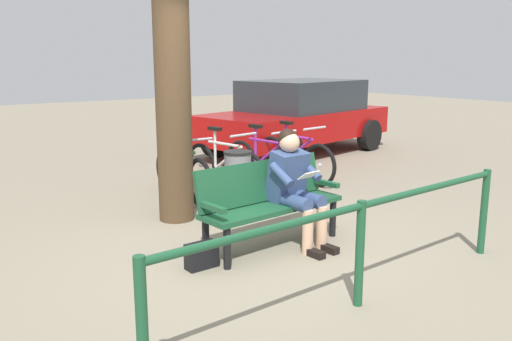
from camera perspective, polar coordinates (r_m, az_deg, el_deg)
ground_plane at (r=5.38m, az=0.65°, el=-8.81°), size 40.00×40.00×0.00m
bench at (r=5.47m, az=1.29°, el=-2.89°), size 1.63×0.60×0.87m
person_reading at (r=5.46m, az=4.15°, el=-1.24°), size 0.51×0.79×1.20m
handbag at (r=5.01m, az=-5.82°, el=-9.02°), size 0.30×0.15×0.24m
tree_trunk at (r=6.27m, az=-8.89°, el=9.67°), size 0.42×0.42×3.35m
litter_bin at (r=6.75m, az=-1.94°, el=-1.11°), size 0.36×0.36×0.76m
bicycle_silver at (r=8.38m, az=4.11°, el=1.27°), size 0.48×1.68×0.94m
bicycle_red at (r=7.94m, az=0.85°, el=0.69°), size 0.48×1.67×0.94m
bicycle_orange at (r=7.67m, az=-3.46°, el=0.28°), size 0.48×1.67×0.94m
bicycle_blue at (r=7.32m, az=-7.86°, el=-0.37°), size 0.48×1.68×0.94m
railing_fence at (r=4.18m, az=11.12°, el=-6.36°), size 3.75×0.26×0.85m
parked_car at (r=10.88m, az=4.49°, el=5.91°), size 4.48×2.66×1.47m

